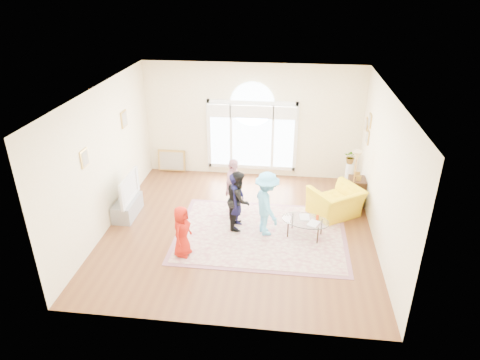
# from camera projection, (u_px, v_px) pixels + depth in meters

# --- Properties ---
(ground) EXTENTS (6.00, 6.00, 0.00)m
(ground) POSITION_uv_depth(u_px,v_px,m) (239.00, 229.00, 9.83)
(ground) COLOR brown
(ground) RESTS_ON ground
(room_shell) EXTENTS (6.00, 6.00, 6.00)m
(room_shell) POSITION_uv_depth(u_px,v_px,m) (252.00, 125.00, 11.67)
(room_shell) COLOR #FBF1C8
(room_shell) RESTS_ON ground
(area_rug) EXTENTS (3.60, 2.60, 0.02)m
(area_rug) POSITION_uv_depth(u_px,v_px,m) (261.00, 234.00, 9.64)
(area_rug) COLOR beige
(area_rug) RESTS_ON ground
(rug_border) EXTENTS (3.80, 2.80, 0.01)m
(rug_border) POSITION_uv_depth(u_px,v_px,m) (261.00, 234.00, 9.64)
(rug_border) COLOR #8B5866
(rug_border) RESTS_ON ground
(tv_console) EXTENTS (0.45, 1.00, 0.42)m
(tv_console) POSITION_uv_depth(u_px,v_px,m) (127.00, 207.00, 10.30)
(tv_console) COLOR gray
(tv_console) RESTS_ON ground
(television) EXTENTS (0.17, 1.13, 0.65)m
(television) POSITION_uv_depth(u_px,v_px,m) (125.00, 188.00, 10.06)
(television) COLOR black
(television) RESTS_ON tv_console
(coffee_table) EXTENTS (1.18, 0.92, 0.54)m
(coffee_table) POSITION_uv_depth(u_px,v_px,m) (305.00, 221.00, 9.39)
(coffee_table) COLOR silver
(coffee_table) RESTS_ON ground
(armchair) EXTENTS (1.47, 1.43, 0.72)m
(armchair) POSITION_uv_depth(u_px,v_px,m) (336.00, 202.00, 10.23)
(armchair) COLOR yellow
(armchair) RESTS_ON ground
(side_cabinet) EXTENTS (0.40, 0.50, 0.70)m
(side_cabinet) POSITION_uv_depth(u_px,v_px,m) (356.00, 191.00, 10.75)
(side_cabinet) COLOR black
(side_cabinet) RESTS_ON ground
(floor_lamp) EXTENTS (0.31, 0.31, 1.51)m
(floor_lamp) POSITION_uv_depth(u_px,v_px,m) (356.00, 160.00, 10.18)
(floor_lamp) COLOR black
(floor_lamp) RESTS_ON ground
(plant_pedestal) EXTENTS (0.20, 0.20, 0.70)m
(plant_pedestal) POSITION_uv_depth(u_px,v_px,m) (349.00, 175.00, 11.61)
(plant_pedestal) COLOR white
(plant_pedestal) RESTS_ON ground
(potted_plant) EXTENTS (0.40, 0.37, 0.38)m
(potted_plant) POSITION_uv_depth(u_px,v_px,m) (351.00, 157.00, 11.37)
(potted_plant) COLOR #33722D
(potted_plant) RESTS_ON plant_pedestal
(leaning_picture) EXTENTS (0.80, 0.14, 0.62)m
(leaning_picture) POSITION_uv_depth(u_px,v_px,m) (173.00, 171.00, 12.67)
(leaning_picture) COLOR tan
(leaning_picture) RESTS_ON ground
(child_red) EXTENTS (0.47, 0.61, 1.11)m
(child_red) POSITION_uv_depth(u_px,v_px,m) (182.00, 231.00, 8.69)
(child_red) COLOR #B71A0E
(child_red) RESTS_ON area_rug
(child_navy) EXTENTS (0.40, 0.54, 1.34)m
(child_navy) POSITION_uv_depth(u_px,v_px,m) (237.00, 201.00, 9.60)
(child_navy) COLOR #111035
(child_navy) RESTS_ON area_rug
(child_black) EXTENTS (0.55, 0.69, 1.38)m
(child_black) POSITION_uv_depth(u_px,v_px,m) (238.00, 200.00, 9.62)
(child_black) COLOR black
(child_black) RESTS_ON area_rug
(child_pink) EXTENTS (0.51, 0.88, 1.42)m
(child_pink) POSITION_uv_depth(u_px,v_px,m) (233.00, 187.00, 10.14)
(child_pink) COLOR #DF9EA9
(child_pink) RESTS_ON area_rug
(child_blue) EXTENTS (0.90, 1.10, 1.49)m
(child_blue) POSITION_uv_depth(u_px,v_px,m) (267.00, 204.00, 9.33)
(child_blue) COLOR #59BCEE
(child_blue) RESTS_ON area_rug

